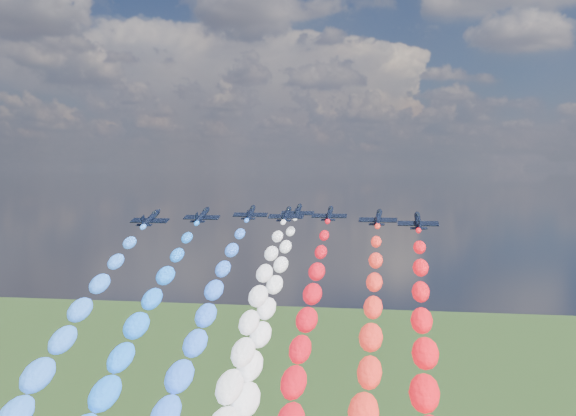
# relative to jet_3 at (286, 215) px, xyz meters

# --- Properties ---
(jet_0) EXTENTS (9.21, 12.24, 5.96)m
(jet_0) POSITION_rel_jet_3_xyz_m (-28.28, -17.76, 0.00)
(jet_0) COLOR black
(trail_0) EXTENTS (5.97, 103.42, 54.53)m
(trail_0) POSITION_rel_jet_3_xyz_m (-28.28, -71.18, -25.77)
(trail_0) COLOR blue
(jet_1) EXTENTS (9.00, 12.09, 5.96)m
(jet_1) POSITION_rel_jet_3_xyz_m (-19.56, -6.19, 0.00)
(jet_1) COLOR black
(trail_1) EXTENTS (5.97, 103.42, 54.53)m
(trail_1) POSITION_rel_jet_3_xyz_m (-19.56, -59.61, -25.77)
(trail_1) COLOR blue
(jet_2) EXTENTS (9.18, 12.22, 5.96)m
(jet_2) POSITION_rel_jet_3_xyz_m (-9.99, 4.67, 0.00)
(jet_2) COLOR black
(trail_2) EXTENTS (5.97, 103.42, 54.53)m
(trail_2) POSITION_rel_jet_3_xyz_m (-9.99, -48.75, -25.77)
(trail_2) COLOR blue
(jet_3) EXTENTS (8.86, 11.99, 5.96)m
(jet_3) POSITION_rel_jet_3_xyz_m (0.00, 0.00, 0.00)
(jet_3) COLOR black
(trail_3) EXTENTS (5.97, 103.42, 54.53)m
(trail_3) POSITION_rel_jet_3_xyz_m (0.00, -53.42, -25.77)
(trail_3) COLOR white
(jet_4) EXTENTS (8.67, 11.85, 5.96)m
(jet_4) POSITION_rel_jet_3_xyz_m (0.93, 13.00, 0.00)
(jet_4) COLOR black
(trail_4) EXTENTS (5.97, 103.42, 54.53)m
(trail_4) POSITION_rel_jet_3_xyz_m (0.93, -40.42, -25.77)
(trail_4) COLOR white
(jet_5) EXTENTS (8.67, 11.85, 5.96)m
(jet_5) POSITION_rel_jet_3_xyz_m (10.24, 3.99, 0.00)
(jet_5) COLOR black
(trail_5) EXTENTS (5.97, 103.42, 54.53)m
(trail_5) POSITION_rel_jet_3_xyz_m (10.24, -49.43, -25.77)
(trail_5) COLOR red
(jet_6) EXTENTS (9.36, 12.35, 5.96)m
(jet_6) POSITION_rel_jet_3_xyz_m (22.58, -7.78, 0.00)
(jet_6) COLOR black
(trail_6) EXTENTS (5.97, 103.42, 54.53)m
(trail_6) POSITION_rel_jet_3_xyz_m (22.58, -61.20, -25.77)
(trail_6) COLOR red
(jet_7) EXTENTS (8.90, 12.02, 5.96)m
(jet_7) POSITION_rel_jet_3_xyz_m (31.29, -16.66, 0.00)
(jet_7) COLOR black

